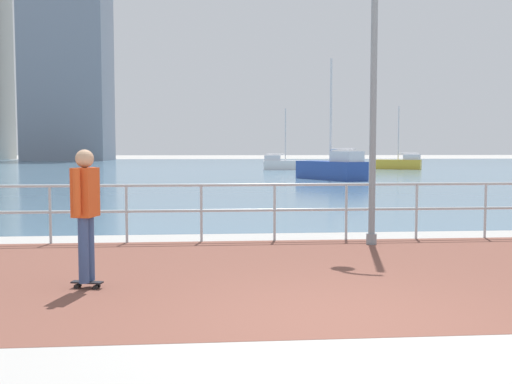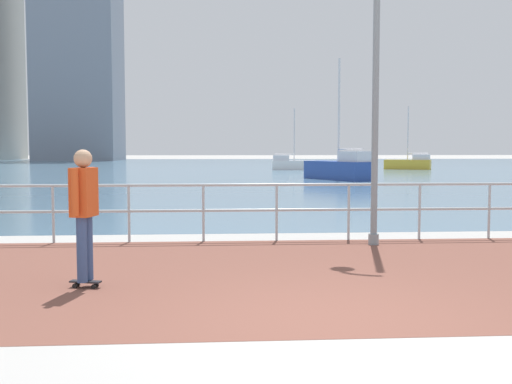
{
  "view_description": "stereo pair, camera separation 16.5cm",
  "coord_description": "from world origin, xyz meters",
  "px_view_note": "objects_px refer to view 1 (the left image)",
  "views": [
    {
      "loc": [
        -1.36,
        -5.97,
        1.77
      ],
      "look_at": [
        -0.55,
        3.29,
        1.1
      ],
      "focal_mm": 42.46,
      "sensor_mm": 36.0,
      "label": 1
    },
    {
      "loc": [
        -1.19,
        -5.98,
        1.77
      ],
      "look_at": [
        -0.55,
        3.29,
        1.1
      ],
      "focal_mm": 42.46,
      "sensor_mm": 36.0,
      "label": 2
    }
  ],
  "objects_px": {
    "sailboat_gray": "(332,168)",
    "sailboat_white": "(400,163)",
    "skateboarder": "(86,205)",
    "lamppost": "(365,70)",
    "sailboat_red": "(284,164)"
  },
  "relations": [
    {
      "from": "sailboat_red",
      "to": "sailboat_white",
      "type": "distance_m",
      "value": 9.99
    },
    {
      "from": "skateboarder",
      "to": "sailboat_red",
      "type": "distance_m",
      "value": 42.76
    },
    {
      "from": "skateboarder",
      "to": "sailboat_gray",
      "type": "distance_m",
      "value": 27.53
    },
    {
      "from": "lamppost",
      "to": "sailboat_white",
      "type": "xyz_separation_m",
      "value": [
        13.68,
        39.21,
        -2.69
      ]
    },
    {
      "from": "lamppost",
      "to": "sailboat_white",
      "type": "bearing_deg",
      "value": 70.77
    },
    {
      "from": "lamppost",
      "to": "sailboat_red",
      "type": "xyz_separation_m",
      "value": [
        3.69,
        38.79,
        -2.71
      ]
    },
    {
      "from": "skateboarder",
      "to": "sailboat_white",
      "type": "relative_size",
      "value": 0.33
    },
    {
      "from": "lamppost",
      "to": "sailboat_gray",
      "type": "height_order",
      "value": "sailboat_gray"
    },
    {
      "from": "sailboat_gray",
      "to": "sailboat_white",
      "type": "relative_size",
      "value": 1.29
    },
    {
      "from": "sailboat_white",
      "to": "sailboat_red",
      "type": "bearing_deg",
      "value": -177.64
    },
    {
      "from": "skateboarder",
      "to": "sailboat_red",
      "type": "xyz_separation_m",
      "value": [
        8.11,
        41.98,
        -0.58
      ]
    },
    {
      "from": "sailboat_gray",
      "to": "sailboat_white",
      "type": "bearing_deg",
      "value": 60.24
    },
    {
      "from": "lamppost",
      "to": "sailboat_gray",
      "type": "xyz_separation_m",
      "value": [
        4.36,
        22.91,
        -2.54
      ]
    },
    {
      "from": "skateboarder",
      "to": "lamppost",
      "type": "bearing_deg",
      "value": 35.81
    },
    {
      "from": "sailboat_red",
      "to": "sailboat_gray",
      "type": "distance_m",
      "value": 15.9
    }
  ]
}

